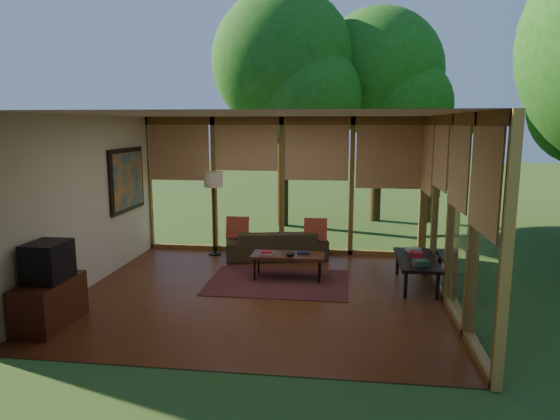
# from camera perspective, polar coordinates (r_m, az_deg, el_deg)

# --- Properties ---
(floor) EXTENTS (5.50, 5.50, 0.00)m
(floor) POSITION_cam_1_polar(r_m,az_deg,el_deg) (7.77, -2.19, -9.42)
(floor) COLOR brown
(floor) RESTS_ON ground
(ceiling) EXTENTS (5.50, 5.50, 0.00)m
(ceiling) POSITION_cam_1_polar(r_m,az_deg,el_deg) (7.34, -2.33, 10.90)
(ceiling) COLOR white
(ceiling) RESTS_ON ground
(wall_left) EXTENTS (0.04, 5.00, 2.70)m
(wall_left) POSITION_cam_1_polar(r_m,az_deg,el_deg) (8.35, -21.19, 0.82)
(wall_left) COLOR beige
(wall_left) RESTS_ON ground
(wall_front) EXTENTS (5.50, 0.04, 2.70)m
(wall_front) POSITION_cam_1_polar(r_m,az_deg,el_deg) (5.04, -7.08, -4.17)
(wall_front) COLOR beige
(wall_front) RESTS_ON ground
(window_wall_back) EXTENTS (5.50, 0.12, 2.70)m
(window_wall_back) POSITION_cam_1_polar(r_m,az_deg,el_deg) (9.89, 0.20, 2.79)
(window_wall_back) COLOR olive
(window_wall_back) RESTS_ON ground
(window_wall_right) EXTENTS (0.12, 5.00, 2.70)m
(window_wall_right) POSITION_cam_1_polar(r_m,az_deg,el_deg) (7.49, 18.97, -0.03)
(window_wall_right) COLOR olive
(window_wall_right) RESTS_ON ground
(tree_nw) EXTENTS (3.49, 3.49, 5.80)m
(tree_nw) POSITION_cam_1_polar(r_m,az_deg,el_deg) (12.69, 0.38, 16.52)
(tree_nw) COLOR #3D2C16
(tree_nw) RESTS_ON ground
(tree_ne) EXTENTS (3.27, 3.27, 5.50)m
(tree_ne) POSITION_cam_1_polar(r_m,az_deg,el_deg) (13.57, 11.28, 15.08)
(tree_ne) COLOR #3D2C16
(tree_ne) RESTS_ON ground
(rug) EXTENTS (2.28, 1.61, 0.01)m
(rug) POSITION_cam_1_polar(r_m,az_deg,el_deg) (8.24, -0.22, -8.23)
(rug) COLOR maroon
(rug) RESTS_ON floor
(sofa) EXTENTS (2.04, 1.16, 0.56)m
(sofa) POSITION_cam_1_polar(r_m,az_deg,el_deg) (9.60, -0.40, -3.92)
(sofa) COLOR #3A311D
(sofa) RESTS_ON floor
(pillow_left) EXTENTS (0.42, 0.22, 0.44)m
(pillow_left) POSITION_cam_1_polar(r_m,az_deg,el_deg) (9.61, -4.88, -2.05)
(pillow_left) COLOR maroon
(pillow_left) RESTS_ON sofa
(pillow_right) EXTENTS (0.42, 0.23, 0.44)m
(pillow_right) POSITION_cam_1_polar(r_m,az_deg,el_deg) (9.41, 4.09, -2.28)
(pillow_right) COLOR maroon
(pillow_right) RESTS_ON sofa
(ct_book_lower) EXTENTS (0.23, 0.18, 0.03)m
(ct_book_lower) POSITION_cam_1_polar(r_m,az_deg,el_deg) (8.30, -1.54, -4.98)
(ct_book_lower) COLOR #B0A8A0
(ct_book_lower) RESTS_ON coffee_table
(ct_book_upper) EXTENTS (0.19, 0.15, 0.03)m
(ct_book_upper) POSITION_cam_1_polar(r_m,az_deg,el_deg) (8.29, -1.55, -4.79)
(ct_book_upper) COLOR maroon
(ct_book_upper) RESTS_ON coffee_table
(ct_book_side) EXTENTS (0.23, 0.18, 0.03)m
(ct_book_side) POSITION_cam_1_polar(r_m,az_deg,el_deg) (8.35, 2.68, -4.89)
(ct_book_side) COLOR black
(ct_book_side) RESTS_ON coffee_table
(ct_bowl) EXTENTS (0.16, 0.16, 0.07)m
(ct_bowl) POSITION_cam_1_polar(r_m,az_deg,el_deg) (8.19, 1.17, -5.03)
(ct_bowl) COLOR black
(ct_bowl) RESTS_ON coffee_table
(media_cabinet) EXTENTS (0.50, 1.00, 0.60)m
(media_cabinet) POSITION_cam_1_polar(r_m,az_deg,el_deg) (7.13, -24.82, -9.62)
(media_cabinet) COLOR #4F2415
(media_cabinet) RESTS_ON floor
(television) EXTENTS (0.45, 0.55, 0.50)m
(television) POSITION_cam_1_polar(r_m,az_deg,el_deg) (6.96, -25.00, -5.36)
(television) COLOR black
(television) RESTS_ON media_cabinet
(console_book_a) EXTENTS (0.26, 0.21, 0.08)m
(console_book_a) POSITION_cam_1_polar(r_m,az_deg,el_deg) (7.84, 15.76, -5.83)
(console_book_a) COLOR #2E503F
(console_book_a) RESTS_ON side_console
(console_book_b) EXTENTS (0.23, 0.20, 0.09)m
(console_book_b) POSITION_cam_1_polar(r_m,az_deg,el_deg) (8.27, 15.32, -4.96)
(console_book_b) COLOR maroon
(console_book_b) RESTS_ON side_console
(console_book_c) EXTENTS (0.27, 0.24, 0.06)m
(console_book_c) POSITION_cam_1_polar(r_m,az_deg,el_deg) (8.66, 14.97, -4.39)
(console_book_c) COLOR #B0A8A0
(console_book_c) RESTS_ON side_console
(floor_lamp) EXTENTS (0.36, 0.36, 1.65)m
(floor_lamp) POSITION_cam_1_polar(r_m,az_deg,el_deg) (9.77, -7.61, 2.95)
(floor_lamp) COLOR black
(floor_lamp) RESTS_ON floor
(coffee_table) EXTENTS (1.20, 0.50, 0.43)m
(coffee_table) POSITION_cam_1_polar(r_m,az_deg,el_deg) (8.31, 0.90, -5.31)
(coffee_table) COLOR #4F2415
(coffee_table) RESTS_ON floor
(side_console) EXTENTS (0.60, 1.40, 0.46)m
(side_console) POSITION_cam_1_polar(r_m,az_deg,el_deg) (8.25, 15.34, -5.66)
(side_console) COLOR black
(side_console) RESTS_ON floor
(wall_painting) EXTENTS (0.06, 1.35, 1.15)m
(wall_painting) POSITION_cam_1_polar(r_m,az_deg,el_deg) (9.55, -17.07, 3.32)
(wall_painting) COLOR black
(wall_painting) RESTS_ON wall_left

